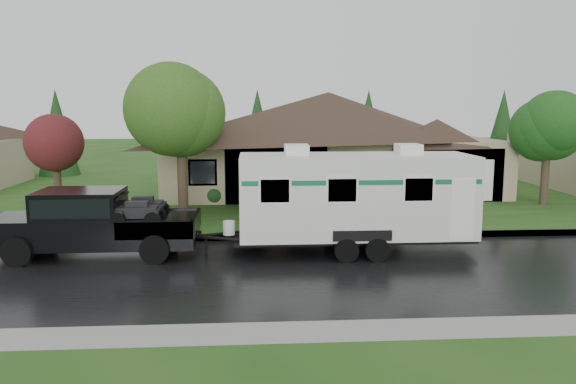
{
  "coord_description": "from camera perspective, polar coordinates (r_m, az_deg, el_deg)",
  "views": [
    {
      "loc": [
        -2.44,
        -18.36,
        4.94
      ],
      "look_at": [
        -1.12,
        2.0,
        1.82
      ],
      "focal_mm": 35.0,
      "sensor_mm": 36.0,
      "label": 1
    }
  ],
  "objects": [
    {
      "name": "ground",
      "position": [
        19.17,
        3.74,
        -6.26
      ],
      "size": [
        140.0,
        140.0,
        0.0
      ],
      "primitive_type": "plane",
      "color": "#204B17",
      "rests_on": "ground"
    },
    {
      "name": "road",
      "position": [
        17.26,
        4.61,
        -7.95
      ],
      "size": [
        140.0,
        8.0,
        0.01
      ],
      "primitive_type": "cube",
      "color": "black",
      "rests_on": "ground"
    },
    {
      "name": "curb",
      "position": [
        21.31,
        2.96,
        -4.51
      ],
      "size": [
        140.0,
        0.5,
        0.15
      ],
      "primitive_type": "cube",
      "color": "gray",
      "rests_on": "ground"
    },
    {
      "name": "lawn",
      "position": [
        33.8,
        0.46,
        0.42
      ],
      "size": [
        140.0,
        26.0,
        0.15
      ],
      "primitive_type": "cube",
      "color": "#204B17",
      "rests_on": "ground"
    },
    {
      "name": "house_main",
      "position": [
        32.57,
        4.67,
        6.29
      ],
      "size": [
        19.44,
        10.8,
        6.9
      ],
      "color": "#9B8569",
      "rests_on": "lawn"
    },
    {
      "name": "tree_left_green",
      "position": [
        24.42,
        -10.85,
        8.18
      ],
      "size": [
        4.04,
        4.04,
        6.68
      ],
      "color": "#382B1E",
      "rests_on": "lawn"
    },
    {
      "name": "tree_red",
      "position": [
        27.62,
        -22.57,
        4.41
      ],
      "size": [
        2.66,
        2.66,
        4.4
      ],
      "color": "#382B1E",
      "rests_on": "lawn"
    },
    {
      "name": "tree_right_green",
      "position": [
        30.2,
        24.92,
        5.96
      ],
      "size": [
        3.29,
        3.29,
        5.44
      ],
      "color": "#382B1E",
      "rests_on": "lawn"
    },
    {
      "name": "shrub_row",
      "position": [
        28.34,
        5.34,
        -0.05
      ],
      "size": [
        13.6,
        1.0,
        1.0
      ],
      "color": "#143814",
      "rests_on": "lawn"
    },
    {
      "name": "pickup_truck",
      "position": [
        19.69,
        -19.37,
        -2.78
      ],
      "size": [
        6.67,
        2.54,
        2.22
      ],
      "color": "black",
      "rests_on": "ground"
    },
    {
      "name": "travel_trailer",
      "position": [
        19.14,
        6.84,
        -0.33
      ],
      "size": [
        8.23,
        2.89,
        3.69
      ],
      "color": "silver",
      "rests_on": "ground"
    }
  ]
}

